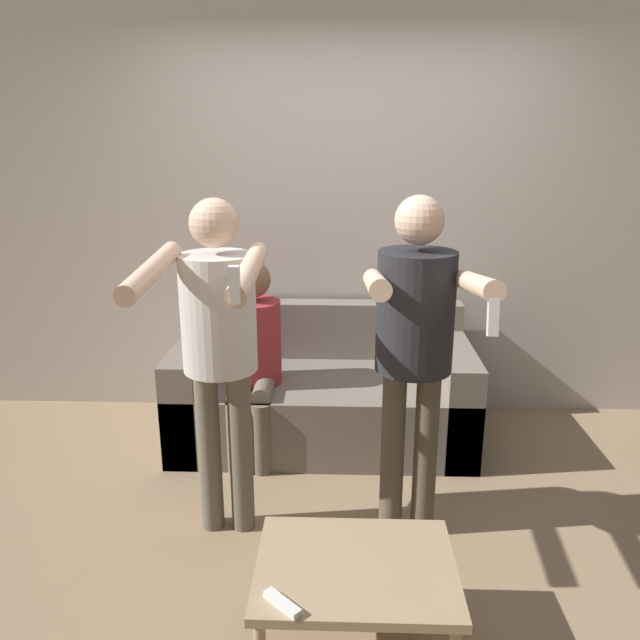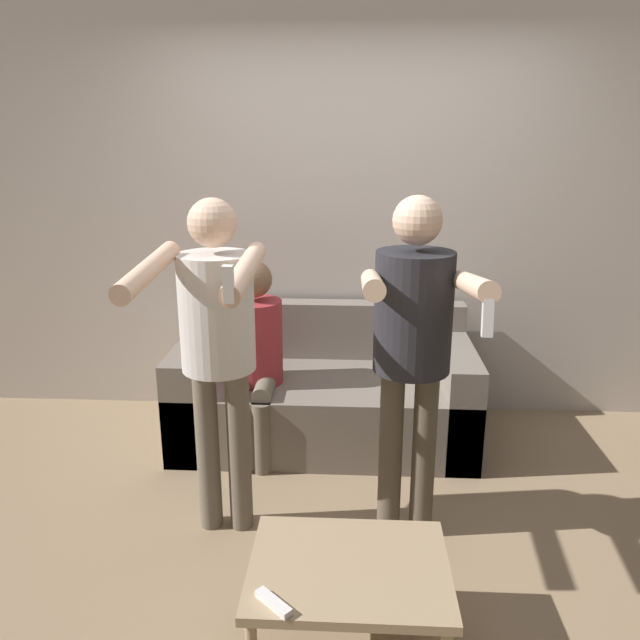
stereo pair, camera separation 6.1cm
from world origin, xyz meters
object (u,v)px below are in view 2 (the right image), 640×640
couch (324,395)px  coffee_table (349,575)px  person_standing_right (413,333)px  remote_on_table (274,603)px  person_standing_left (216,331)px  person_seated (254,351)px

couch → coffee_table: size_ratio=2.52×
person_standing_right → remote_on_table: bearing=-118.1°
couch → person_standing_left: person_standing_left is taller
person_standing_left → couch: bearing=66.8°
person_standing_left → coffee_table: 1.16m
person_standing_left → coffee_table: size_ratio=2.23×
person_seated → remote_on_table: bearing=-79.3°
person_seated → remote_on_table: 1.79m
coffee_table → person_standing_right: bearing=70.3°
person_seated → remote_on_table: (0.33, -1.75, -0.24)m
person_seated → couch: bearing=27.2°
person_standing_right → remote_on_table: size_ratio=11.94×
couch → person_standing_left: 1.32m
couch → remote_on_table: size_ratio=13.38×
person_standing_left → person_standing_right: bearing=0.2°
couch → coffee_table: bearing=-84.4°
person_standing_right → remote_on_table: (-0.50, -0.95, -0.62)m
person_seated → coffee_table: size_ratio=1.62×
coffee_table → person_seated: bearing=110.4°
person_standing_right → coffee_table: bearing=-109.7°
person_standing_right → person_seated: person_standing_right is taller
person_standing_right → coffee_table: size_ratio=2.25×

